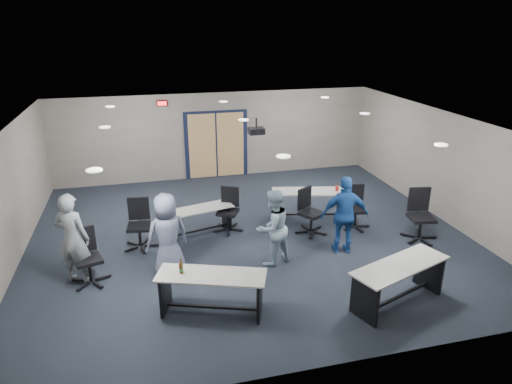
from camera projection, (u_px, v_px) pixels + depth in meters
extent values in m
plane|color=#1B222C|center=(249.00, 236.00, 10.79)|extent=(10.00, 10.00, 0.00)
cube|color=slate|center=(216.00, 136.00, 14.39)|extent=(10.00, 0.04, 2.70)
cube|color=slate|center=(325.00, 289.00, 6.24)|extent=(10.00, 0.04, 2.70)
cube|color=slate|center=(7.00, 203.00, 9.16)|extent=(0.04, 9.00, 2.70)
cube|color=slate|center=(442.00, 166.00, 11.46)|extent=(0.04, 9.00, 2.70)
cube|color=silver|center=(249.00, 123.00, 9.83)|extent=(10.00, 9.00, 0.04)
cube|color=black|center=(216.00, 145.00, 14.47)|extent=(2.00, 0.06, 2.20)
cube|color=tan|center=(202.00, 146.00, 14.35)|extent=(0.85, 0.04, 2.05)
cube|color=tan|center=(230.00, 144.00, 14.55)|extent=(0.85, 0.04, 2.05)
cube|color=black|center=(162.00, 103.00, 13.58)|extent=(0.32, 0.05, 0.18)
cube|color=#FF0C0C|center=(162.00, 103.00, 13.56)|extent=(0.26, 0.02, 0.12)
cylinder|color=black|center=(256.00, 123.00, 10.40)|extent=(0.04, 0.04, 0.24)
cube|color=black|center=(256.00, 131.00, 10.46)|extent=(0.35, 0.30, 0.14)
cylinder|color=black|center=(258.00, 132.00, 10.32)|extent=(0.08, 0.03, 0.08)
cube|color=#ABA9A1|center=(211.00, 275.00, 7.73)|extent=(1.96, 1.21, 0.03)
cube|color=black|center=(165.00, 292.00, 7.94)|extent=(0.24, 0.55, 0.72)
cube|color=black|center=(260.00, 297.00, 7.79)|extent=(0.24, 0.55, 0.72)
cube|color=black|center=(212.00, 307.00, 7.96)|extent=(1.57, 0.61, 0.04)
cube|color=#ABA9A1|center=(401.00, 265.00, 7.98)|extent=(2.04, 1.27, 0.03)
cube|color=black|center=(364.00, 300.00, 7.67)|extent=(0.25, 0.57, 0.75)
cube|color=black|center=(429.00, 271.00, 8.57)|extent=(0.25, 0.57, 0.75)
cube|color=black|center=(397.00, 297.00, 8.22)|extent=(1.64, 0.64, 0.04)
cube|color=#ABA9A1|center=(199.00, 209.00, 10.70)|extent=(1.67, 0.91, 0.03)
cube|color=black|center=(171.00, 228.00, 10.49)|extent=(0.16, 0.48, 0.62)
cube|color=black|center=(227.00, 216.00, 11.13)|extent=(0.16, 0.48, 0.62)
cube|color=black|center=(200.00, 230.00, 10.89)|extent=(1.38, 0.40, 0.04)
cube|color=#ABA9A1|center=(309.00, 191.00, 11.51)|extent=(1.92, 1.00, 0.03)
cube|color=black|center=(276.00, 205.00, 11.62)|extent=(0.17, 0.56, 0.71)
cube|color=black|center=(340.00, 205.00, 11.66)|extent=(0.17, 0.56, 0.71)
cube|color=black|center=(308.00, 214.00, 11.73)|extent=(1.60, 0.41, 0.04)
cylinder|color=red|center=(337.00, 188.00, 11.50)|extent=(0.08, 0.08, 0.12)
imported|color=gray|center=(73.00, 239.00, 8.63)|extent=(0.79, 0.68, 1.83)
imported|color=slate|center=(167.00, 236.00, 8.84)|extent=(0.96, 0.76, 1.73)
imported|color=#99B5CA|center=(273.00, 228.00, 9.32)|extent=(0.98, 0.89, 1.63)
imported|color=navy|center=(345.00, 215.00, 9.76)|extent=(1.09, 0.63, 1.74)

